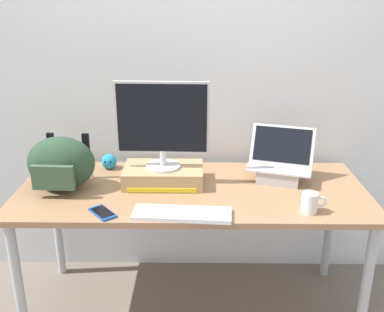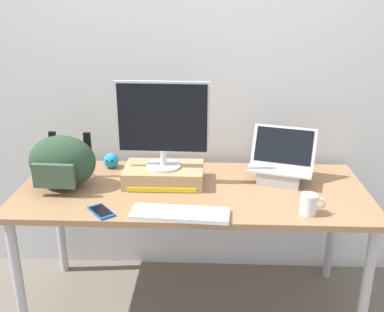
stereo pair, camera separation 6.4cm
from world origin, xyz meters
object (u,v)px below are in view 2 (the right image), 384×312
(toner_box_yellow, at_px, (164,175))
(desktop_monitor, at_px, (163,123))
(external_keyboard, at_px, (180,213))
(coffee_mug, at_px, (309,204))
(cell_phone, at_px, (101,211))
(plush_toy, at_px, (111,160))
(open_laptop, at_px, (281,170))
(messenger_backpack, at_px, (62,162))

(toner_box_yellow, xyz_separation_m, desktop_monitor, (-0.00, -0.00, 0.29))
(external_keyboard, distance_m, coffee_mug, 0.60)
(toner_box_yellow, distance_m, cell_phone, 0.44)
(cell_phone, bearing_deg, plush_toy, 57.99)
(open_laptop, bearing_deg, coffee_mug, -62.22)
(coffee_mug, height_order, cell_phone, coffee_mug)
(plush_toy, bearing_deg, messenger_backpack, -124.89)
(cell_phone, bearing_deg, coffee_mug, -37.78)
(cell_phone, bearing_deg, external_keyboard, -41.84)
(external_keyboard, relative_size, coffee_mug, 3.87)
(open_laptop, height_order, cell_phone, open_laptop)
(desktop_monitor, xyz_separation_m, coffee_mug, (0.70, -0.33, -0.28))
(coffee_mug, bearing_deg, plush_toy, 152.64)
(open_laptop, bearing_deg, external_keyboard, -123.42)
(plush_toy, bearing_deg, desktop_monitor, -32.12)
(toner_box_yellow, relative_size, coffee_mug, 3.52)
(desktop_monitor, relative_size, external_keyboard, 1.05)
(messenger_backpack, height_order, coffee_mug, messenger_backpack)
(desktop_monitor, height_order, plush_toy, desktop_monitor)
(open_laptop, height_order, coffee_mug, open_laptop)
(plush_toy, bearing_deg, toner_box_yellow, -31.97)
(coffee_mug, bearing_deg, messenger_backpack, 167.85)
(toner_box_yellow, xyz_separation_m, coffee_mug, (0.70, -0.33, 0.00))
(desktop_monitor, xyz_separation_m, external_keyboard, (0.11, -0.37, -0.32))
(toner_box_yellow, relative_size, open_laptop, 1.08)
(messenger_backpack, distance_m, cell_phone, 0.41)
(messenger_backpack, height_order, cell_phone, messenger_backpack)
(plush_toy, bearing_deg, cell_phone, -82.57)
(toner_box_yellow, bearing_deg, coffee_mug, -25.05)
(messenger_backpack, bearing_deg, plush_toy, 57.60)
(desktop_monitor, distance_m, coffee_mug, 0.83)
(toner_box_yellow, relative_size, plush_toy, 4.81)
(coffee_mug, bearing_deg, toner_box_yellow, 154.95)
(plush_toy, bearing_deg, external_keyboard, -52.59)
(external_keyboard, height_order, coffee_mug, coffee_mug)
(desktop_monitor, xyz_separation_m, plush_toy, (-0.33, 0.21, -0.29))
(messenger_backpack, xyz_separation_m, plush_toy, (0.19, 0.27, -0.09))
(external_keyboard, relative_size, plush_toy, 5.27)
(messenger_backpack, distance_m, plush_toy, 0.34)
(desktop_monitor, bearing_deg, plush_toy, 149.65)
(toner_box_yellow, xyz_separation_m, plush_toy, (-0.33, 0.21, -0.00))
(toner_box_yellow, bearing_deg, open_laptop, 5.33)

